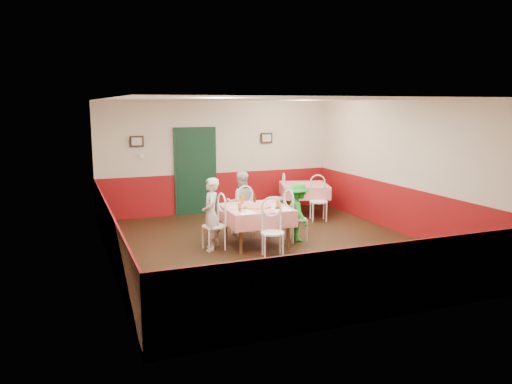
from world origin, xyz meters
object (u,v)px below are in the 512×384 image
object	(u,v)px
chair_near	(273,233)
wallet	(278,208)
diner_left	(211,214)
diner_right	(298,212)
chair_right	(296,219)
chair_second_a	(277,198)
pizza	(257,206)
main_table	(256,226)
chair_far	(242,214)
chair_second_b	(319,202)
glass_a	(240,207)
glass_c	(242,199)
chair_left	(214,226)
second_table	(304,199)
glass_b	(278,204)
beer_bottle	(254,198)
diner_far	(241,203)

from	to	relation	value
chair_near	wallet	world-z (taller)	chair_near
diner_left	diner_right	world-z (taller)	diner_left
chair_right	chair_second_a	distance (m)	2.23
pizza	main_table	bearing A→B (deg)	104.51
chair_far	chair_second_b	xyz separation A→B (m)	(2.12, 0.55, 0.00)
chair_right	pizza	bearing A→B (deg)	85.94
glass_a	glass_c	distance (m)	0.70
chair_second_b	glass_c	bearing A→B (deg)	-139.04
chair_left	pizza	distance (m)	0.92
main_table	second_table	bearing A→B (deg)	45.26
chair_right	second_table	bearing A→B (deg)	-36.61
diner_left	glass_c	bearing A→B (deg)	132.92
chair_left	glass_b	bearing A→B (deg)	71.35
chair_near	glass_b	xyz separation A→B (m)	(0.37, 0.60, 0.38)
main_table	chair_second_b	xyz separation A→B (m)	(2.13, 1.40, 0.08)
chair_right	beer_bottle	world-z (taller)	beer_bottle
chair_left	glass_a	xyz separation A→B (m)	(0.44, -0.23, 0.38)
chair_near	chair_second_b	world-z (taller)	same
main_table	glass_b	bearing A→B (deg)	-35.38
chair_right	chair_left	bearing A→B (deg)	83.04
glass_a	diner_right	world-z (taller)	diner_right
chair_right	diner_right	bearing A→B (deg)	-96.96
diner_right	glass_a	bearing A→B (deg)	104.25
glass_a	beer_bottle	size ratio (longest dim) A/B	0.65
wallet	diner_far	distance (m)	1.26
pizza	wallet	bearing A→B (deg)	-42.51
chair_second_a	glass_a	distance (m)	2.99
chair_second_a	chair_second_b	size ratio (longest dim) A/B	1.00
chair_near	glass_a	distance (m)	0.84
chair_left	chair_second_a	distance (m)	3.09
wallet	second_table	bearing A→B (deg)	54.71
chair_second_a	diner_left	xyz separation A→B (m)	(-2.28, -2.14, 0.23)
diner_far	diner_right	world-z (taller)	diner_far
chair_left	glass_a	bearing A→B (deg)	56.11
glass_c	diner_left	size ratio (longest dim) A/B	0.11
chair_far	glass_b	world-z (taller)	glass_b
second_table	wallet	world-z (taller)	wallet
wallet	chair_near	bearing A→B (deg)	-121.18
glass_b	diner_far	size ratio (longest dim) A/B	0.11
wallet	diner_right	distance (m)	0.68
diner_left	diner_right	size ratio (longest dim) A/B	1.16
diner_right	pizza	bearing A→B (deg)	97.24
chair_far	pizza	distance (m)	0.95
chair_far	chair_second_a	bearing A→B (deg)	-139.58
pizza	glass_a	size ratio (longest dim) A/B	3.58
second_table	chair_far	distance (m)	2.49
chair_near	pizza	xyz separation A→B (m)	(0.03, 0.81, 0.33)
main_table	chair_left	distance (m)	0.85
chair_left	pizza	bearing A→B (deg)	79.98
glass_c	diner_left	bearing A→B (deg)	-152.16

